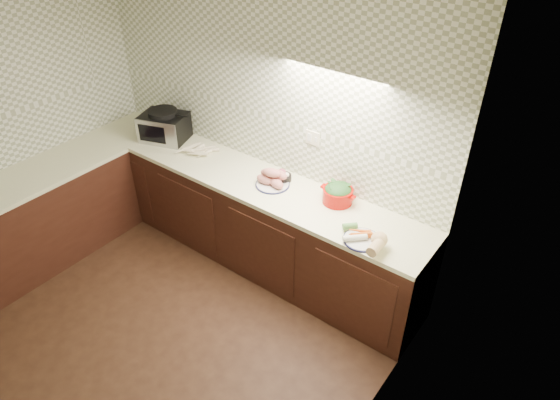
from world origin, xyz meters
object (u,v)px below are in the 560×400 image
Objects in this scene: onion_bowl at (283,176)px; sweet_potato_plate at (273,179)px; parsnip_pile at (197,150)px; toaster_oven at (164,126)px; dutch_oven at (338,193)px; veg_plate at (370,238)px.

sweet_potato_plate is at bearing -102.94° from onion_bowl.
toaster_oven is at bearing 179.41° from parsnip_pile.
parsnip_pile is at bearing -175.40° from dutch_oven.
sweet_potato_plate is at bearing -167.83° from dutch_oven.
veg_plate is (0.47, -0.31, -0.04)m from dutch_oven.
toaster_oven reaches higher than veg_plate.
dutch_oven is 0.78× the size of veg_plate.
onion_bowl is at bearing -178.84° from dutch_oven.
toaster_oven is 1.37m from sweet_potato_plate.
veg_plate is (1.02, -0.31, 0.01)m from onion_bowl.
dutch_oven is at bearing 0.39° from onion_bowl.
toaster_oven is 2.43m from veg_plate.
onion_bowl is at bearing 77.06° from sweet_potato_plate.
toaster_oven is 1.95m from dutch_oven.
onion_bowl reaches higher than parsnip_pile.
dutch_oven is (0.58, 0.12, 0.02)m from sweet_potato_plate.
veg_plate reaches higher than parsnip_pile.
sweet_potato_plate is 0.95× the size of dutch_oven.
parsnip_pile is 1.99m from veg_plate.
sweet_potato_plate is at bearing -0.96° from parsnip_pile.
onion_bowl is at bearing -15.15° from toaster_oven.
veg_plate is at bearing -10.60° from sweet_potato_plate.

